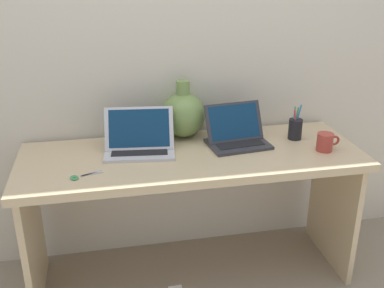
{
  "coord_description": "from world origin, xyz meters",
  "views": [
    {
      "loc": [
        -0.41,
        -2.02,
        1.64
      ],
      "look_at": [
        0.0,
        0.0,
        0.77
      ],
      "focal_mm": 43.16,
      "sensor_mm": 36.0,
      "label": 1
    }
  ],
  "objects": [
    {
      "name": "coffee_mug",
      "position": [
        0.65,
        -0.09,
        0.77
      ],
      "size": [
        0.12,
        0.08,
        0.09
      ],
      "color": "#B23D33",
      "rests_on": "desk"
    },
    {
      "name": "desk",
      "position": [
        0.0,
        0.0,
        0.58
      ],
      "size": [
        1.68,
        0.6,
        0.72
      ],
      "color": "#D1B78C",
      "rests_on": "ground"
    },
    {
      "name": "green_vase",
      "position": [
        0.0,
        0.24,
        0.85
      ],
      "size": [
        0.23,
        0.23,
        0.3
      ],
      "color": "#75934C",
      "rests_on": "desk"
    },
    {
      "name": "back_wall",
      "position": [
        0.0,
        0.34,
        1.2
      ],
      "size": [
        4.4,
        0.04,
        2.4
      ],
      "primitive_type": "cube",
      "color": "beige",
      "rests_on": "ground"
    },
    {
      "name": "laptop_left",
      "position": [
        -0.25,
        0.08,
        0.78
      ],
      "size": [
        0.36,
        0.26,
        0.21
      ],
      "color": "silver",
      "rests_on": "desk"
    },
    {
      "name": "ground_plane",
      "position": [
        0.0,
        0.0,
        0.0
      ],
      "size": [
        6.0,
        6.0,
        0.0
      ],
      "primitive_type": "plane",
      "color": "gray"
    },
    {
      "name": "scissors",
      "position": [
        -0.53,
        -0.15,
        0.73
      ],
      "size": [
        0.14,
        0.08,
        0.01
      ],
      "color": "#B7B7BC",
      "rests_on": "desk"
    },
    {
      "name": "laptop_right",
      "position": [
        0.25,
        0.08,
        0.78
      ],
      "size": [
        0.32,
        0.25,
        0.2
      ],
      "color": "#333338",
      "rests_on": "desk"
    },
    {
      "name": "pen_cup",
      "position": [
        0.57,
        0.08,
        0.78
      ],
      "size": [
        0.07,
        0.07,
        0.19
      ],
      "color": "black",
      "rests_on": "desk"
    }
  ]
}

